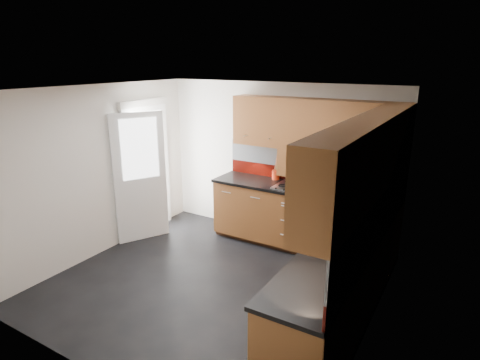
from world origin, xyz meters
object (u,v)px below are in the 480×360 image
Objects in this scene: utensil_pot at (276,173)px; toaster at (391,196)px; food_processor at (354,224)px; gas_hob at (295,187)px.

utensil_pot is 1.57× the size of toaster.
utensil_pot is at bearing 137.73° from food_processor.
food_processor reaches higher than gas_hob.
utensil_pot is 1.73m from toaster.
toaster is at bearing -5.23° from utensil_pot.
utensil_pot reaches higher than toaster.
gas_hob is 2.14× the size of toaster.
toaster is at bearing 84.70° from food_processor.
utensil_pot reaches higher than food_processor.
gas_hob is at bearing -176.34° from toaster.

